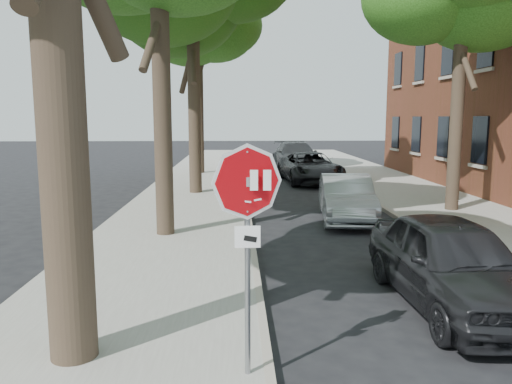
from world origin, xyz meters
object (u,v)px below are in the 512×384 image
car_a (452,262)px  stop_sign (247,216)px  car_b (346,198)px  tree_far (198,34)px  car_c (296,156)px  car_d (310,168)px

car_a → stop_sign: bearing=-147.4°
stop_sign → car_b: bearing=71.0°
stop_sign → tree_far: (-2.02, 21.14, 5.26)m
stop_sign → car_a: stop_sign is taller
car_a → car_b: 6.74m
stop_sign → tree_far: size_ratio=0.28×
car_a → car_c: 20.93m
tree_far → car_a: 20.66m
tree_far → car_b: bearing=-67.1°
tree_far → car_d: 9.14m
stop_sign → car_c: 23.44m
stop_sign → car_a: bearing=34.3°
car_a → car_b: bearing=90.0°
tree_far → car_b: (5.12, -12.14, -6.55)m
tree_far → car_a: (5.32, -18.88, -6.49)m
tree_far → car_c: bearing=21.0°
car_b → car_a: bearing=-81.9°
car_b → car_d: 8.57m
stop_sign → car_c: (3.30, 23.18, -1.14)m
tree_far → car_c: size_ratio=1.67×
stop_sign → tree_far: bearing=95.5°
tree_far → car_c: tree_far is taller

